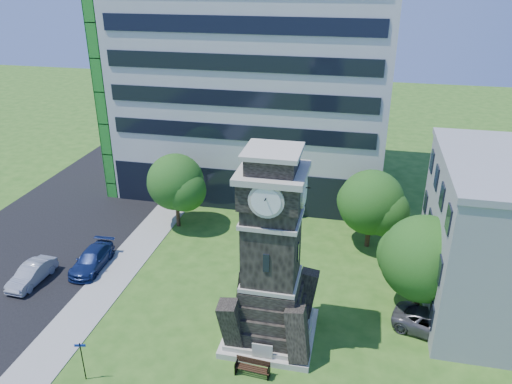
% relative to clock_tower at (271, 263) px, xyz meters
% --- Properties ---
extents(ground, '(160.00, 160.00, 0.00)m').
position_rel_clock_tower_xyz_m(ground, '(-3.00, -2.00, -5.28)').
color(ground, '#2B5919').
rests_on(ground, ground).
extents(sidewalk, '(3.00, 70.00, 0.06)m').
position_rel_clock_tower_xyz_m(sidewalk, '(-12.50, 3.00, -5.25)').
color(sidewalk, gray).
rests_on(sidewalk, ground).
extents(street, '(14.00, 80.00, 0.02)m').
position_rel_clock_tower_xyz_m(street, '(-21.00, 3.00, -5.27)').
color(street, black).
rests_on(street, ground).
extents(clock_tower, '(5.40, 5.40, 12.22)m').
position_rel_clock_tower_xyz_m(clock_tower, '(0.00, 0.00, 0.00)').
color(clock_tower, beige).
rests_on(clock_tower, ground).
extents(office_tall, '(26.20, 15.11, 28.60)m').
position_rel_clock_tower_xyz_m(office_tall, '(-6.20, 23.84, 8.94)').
color(office_tall, silver).
rests_on(office_tall, ground).
extents(car_street_mid, '(1.67, 4.27, 1.39)m').
position_rel_clock_tower_xyz_m(car_street_mid, '(-17.87, 1.92, -4.59)').
color(car_street_mid, '#9B9FA2').
rests_on(car_street_mid, ground).
extents(car_street_north, '(2.19, 4.93, 1.41)m').
position_rel_clock_tower_xyz_m(car_street_north, '(-14.61, 4.60, -4.58)').
color(car_street_north, navy).
rests_on(car_street_north, ground).
extents(car_east_lot, '(5.60, 3.82, 1.42)m').
position_rel_clock_tower_xyz_m(car_east_lot, '(9.92, 2.34, -4.57)').
color(car_east_lot, '#4F4F54').
rests_on(car_east_lot, ground).
extents(park_bench, '(1.97, 0.52, 1.02)m').
position_rel_clock_tower_xyz_m(park_bench, '(-0.34, -3.42, -4.74)').
color(park_bench, black).
rests_on(park_bench, ground).
extents(street_sign, '(0.61, 0.06, 2.53)m').
position_rel_clock_tower_xyz_m(street_sign, '(-9.30, -5.75, -3.70)').
color(street_sign, black).
rests_on(street_sign, ground).
extents(tree_nw, '(5.32, 4.84, 6.63)m').
position_rel_clock_tower_xyz_m(tree_nw, '(-10.54, 12.34, -1.24)').
color(tree_nw, '#332114').
rests_on(tree_nw, ground).
extents(tree_nc, '(5.77, 5.25, 6.74)m').
position_rel_clock_tower_xyz_m(tree_nc, '(-3.54, 17.67, -1.33)').
color(tree_nc, '#332114').
rests_on(tree_nc, ground).
extents(tree_ne, '(5.71, 5.19, 6.54)m').
position_rel_clock_tower_xyz_m(tree_ne, '(5.75, 12.37, -1.50)').
color(tree_ne, '#332114').
rests_on(tree_ne, ground).
extents(tree_east, '(6.06, 5.51, 7.02)m').
position_rel_clock_tower_xyz_m(tree_east, '(9.03, 4.09, -1.18)').
color(tree_east, '#332114').
rests_on(tree_east, ground).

